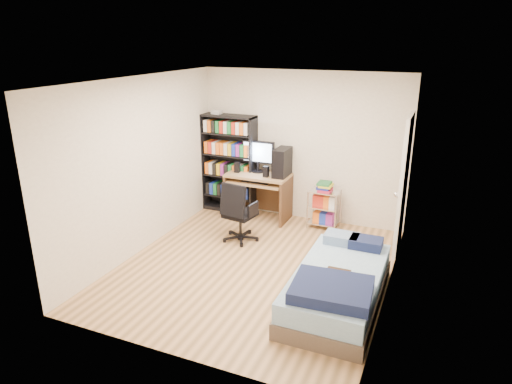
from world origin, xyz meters
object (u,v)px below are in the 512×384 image
at_px(media_shelf, 229,162).
at_px(office_chair, 239,222).
at_px(bed, 338,286).
at_px(computer_desk, 265,178).

bearing_deg(media_shelf, office_chair, -57.82).
distance_m(office_chair, bed, 2.15).
height_order(media_shelf, computer_desk, media_shelf).
xyz_separation_m(computer_desk, office_chair, (-0.02, -1.04, -0.42)).
bearing_deg(office_chair, computer_desk, 97.59).
distance_m(media_shelf, computer_desk, 0.76).
relative_size(computer_desk, bed, 0.69).
height_order(office_chair, bed, office_chair).
relative_size(media_shelf, office_chair, 1.90).
relative_size(media_shelf, bed, 0.93).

